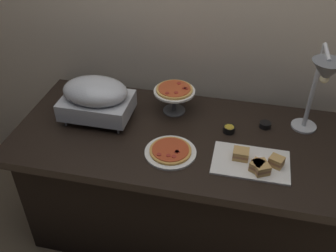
% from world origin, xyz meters
% --- Properties ---
extents(ground_plane, '(8.00, 8.00, 0.00)m').
position_xyz_m(ground_plane, '(0.00, 0.00, 0.00)').
color(ground_plane, brown).
extents(back_wall, '(4.40, 0.04, 2.40)m').
position_xyz_m(back_wall, '(0.00, 0.50, 1.20)').
color(back_wall, '#B7A893').
rests_on(back_wall, ground_plane).
extents(buffet_table, '(1.90, 0.84, 0.76)m').
position_xyz_m(buffet_table, '(0.00, 0.00, 0.39)').
color(buffet_table, black).
rests_on(buffet_table, ground_plane).
extents(chafing_dish, '(0.39, 0.27, 0.26)m').
position_xyz_m(chafing_dish, '(-0.53, 0.05, 0.90)').
color(chafing_dish, '#B7BABF').
rests_on(chafing_dish, buffet_table).
extents(heat_lamp, '(0.15, 0.33, 0.51)m').
position_xyz_m(heat_lamp, '(0.64, 0.08, 1.16)').
color(heat_lamp, '#B7BABF').
rests_on(heat_lamp, buffet_table).
extents(pizza_plate_front, '(0.27, 0.27, 0.03)m').
position_xyz_m(pizza_plate_front, '(-0.05, -0.16, 0.77)').
color(pizza_plate_front, white).
rests_on(pizza_plate_front, buffet_table).
extents(pizza_plate_center, '(0.24, 0.24, 0.16)m').
position_xyz_m(pizza_plate_center, '(-0.11, 0.22, 0.89)').
color(pizza_plate_center, '#595B60').
rests_on(pizza_plate_center, buffet_table).
extents(sandwich_platter, '(0.38, 0.25, 0.06)m').
position_xyz_m(sandwich_platter, '(0.37, -0.16, 0.78)').
color(sandwich_platter, white).
rests_on(sandwich_platter, buffet_table).
extents(sauce_cup_near, '(0.06, 0.06, 0.03)m').
position_xyz_m(sauce_cup_near, '(0.42, 0.18, 0.78)').
color(sauce_cup_near, black).
rests_on(sauce_cup_near, buffet_table).
extents(sauce_cup_far, '(0.06, 0.06, 0.04)m').
position_xyz_m(sauce_cup_far, '(0.23, 0.09, 0.78)').
color(sauce_cup_far, black).
rests_on(sauce_cup_far, buffet_table).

